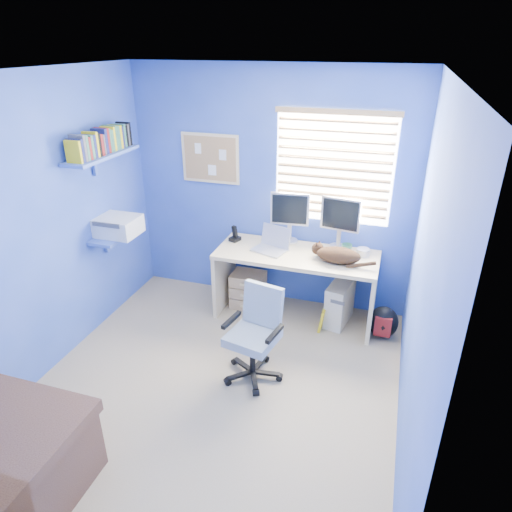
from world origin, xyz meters
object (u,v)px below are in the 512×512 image
(laptop, at_px, (270,241))
(cat, at_px, (338,255))
(desk, at_px, (295,285))
(tower_pc, at_px, (340,302))
(office_chair, at_px, (255,345))

(laptop, relative_size, cat, 0.78)
(desk, bearing_deg, tower_pc, 4.74)
(cat, relative_size, office_chair, 0.51)
(cat, height_order, office_chair, cat)
(tower_pc, xyz_separation_m, office_chair, (-0.58, -1.06, 0.08))
(tower_pc, distance_m, office_chair, 1.21)
(tower_pc, relative_size, office_chair, 0.55)
(cat, relative_size, tower_pc, 0.94)
(tower_pc, bearing_deg, laptop, -164.49)
(desk, xyz_separation_m, laptop, (-0.28, -0.03, 0.48))
(desk, bearing_deg, office_chair, -96.38)
(laptop, bearing_deg, office_chair, -63.74)
(cat, distance_m, office_chair, 1.20)
(desk, height_order, cat, cat)
(laptop, bearing_deg, tower_pc, 22.05)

